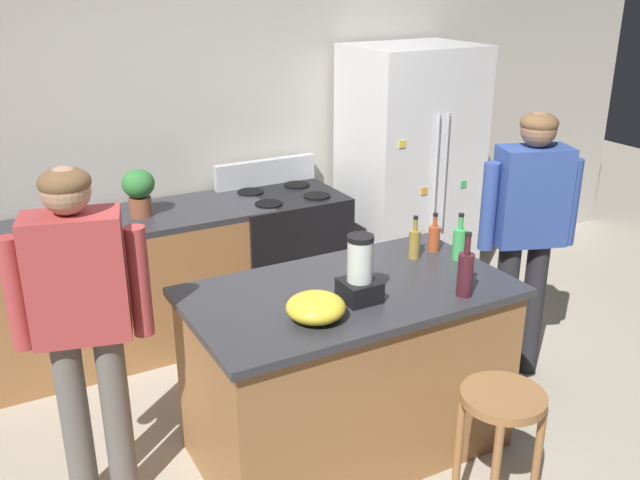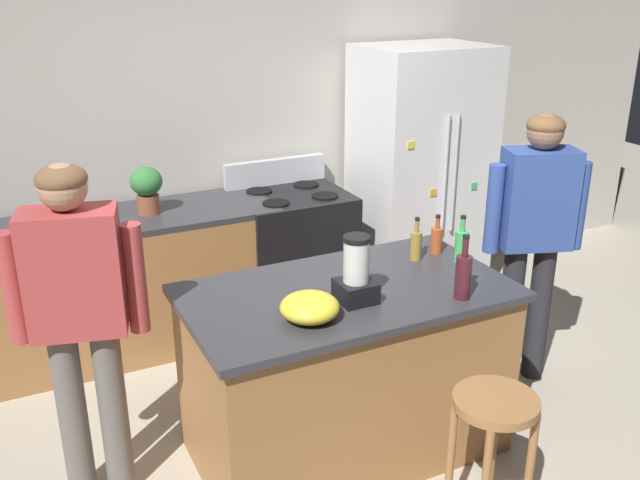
{
  "view_description": "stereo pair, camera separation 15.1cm",
  "coord_description": "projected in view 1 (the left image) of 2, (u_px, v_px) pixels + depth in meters",
  "views": [
    {
      "loc": [
        -1.6,
        -2.64,
        2.35
      ],
      "look_at": [
        0.0,
        0.3,
        1.06
      ],
      "focal_mm": 39.46,
      "sensor_mm": 36.0,
      "label": 1
    },
    {
      "loc": [
        -1.47,
        -2.71,
        2.35
      ],
      "look_at": [
        0.0,
        0.3,
        1.06
      ],
      "focal_mm": 39.46,
      "sensor_mm": 36.0,
      "label": 2
    }
  ],
  "objects": [
    {
      "name": "back_counter_run",
      "position": [
        116.0,
        289.0,
        4.47
      ],
      "size": [
        2.0,
        0.64,
        0.91
      ],
      "color": "#9E6B3D",
      "rests_on": "ground_plane"
    },
    {
      "name": "person_by_sink_right",
      "position": [
        528.0,
        222.0,
        4.07
      ],
      "size": [
        0.59,
        0.34,
        1.63
      ],
      "color": "#26262B",
      "rests_on": "ground_plane"
    },
    {
      "name": "blender_appliance",
      "position": [
        360.0,
        274.0,
        3.23
      ],
      "size": [
        0.17,
        0.17,
        0.32
      ],
      "color": "black",
      "rests_on": "kitchen_island"
    },
    {
      "name": "ground_plane",
      "position": [
        347.0,
        445.0,
        3.73
      ],
      "size": [
        14.0,
        14.0,
        0.0
      ],
      "primitive_type": "plane",
      "color": "#B2A893"
    },
    {
      "name": "bottle_soda",
      "position": [
        459.0,
        243.0,
        3.71
      ],
      "size": [
        0.07,
        0.07,
        0.26
      ],
      "color": "#3FB259",
      "rests_on": "kitchen_island"
    },
    {
      "name": "back_wall",
      "position": [
        205.0,
        126.0,
        4.84
      ],
      "size": [
        8.0,
        0.1,
        2.7
      ],
      "primitive_type": "cube",
      "color": "#BCB7AD",
      "rests_on": "ground_plane"
    },
    {
      "name": "refrigerator",
      "position": [
        409.0,
        173.0,
        5.25
      ],
      "size": [
        0.9,
        0.73,
        1.87
      ],
      "color": "silver",
      "rests_on": "ground_plane"
    },
    {
      "name": "bottle_wine",
      "position": [
        465.0,
        273.0,
        3.29
      ],
      "size": [
        0.08,
        0.08,
        0.32
      ],
      "color": "#471923",
      "rests_on": "kitchen_island"
    },
    {
      "name": "bottle_vinegar",
      "position": [
        415.0,
        243.0,
        3.73
      ],
      "size": [
        0.06,
        0.06,
        0.24
      ],
      "color": "olive",
      "rests_on": "kitchen_island"
    },
    {
      "name": "bar_stool",
      "position": [
        500.0,
        426.0,
        2.98
      ],
      "size": [
        0.36,
        0.36,
        0.7
      ],
      "color": "#9E6B3D",
      "rests_on": "ground_plane"
    },
    {
      "name": "mixing_bowl",
      "position": [
        316.0,
        307.0,
        3.08
      ],
      "size": [
        0.26,
        0.26,
        0.12
      ],
      "primitive_type": "ellipsoid",
      "color": "yellow",
      "rests_on": "kitchen_island"
    },
    {
      "name": "stove_range",
      "position": [
        284.0,
        255.0,
        4.98
      ],
      "size": [
        0.76,
        0.65,
        1.09
      ],
      "color": "black",
      "rests_on": "ground_plane"
    },
    {
      "name": "bottle_cooking_sauce",
      "position": [
        434.0,
        237.0,
        3.83
      ],
      "size": [
        0.06,
        0.06,
        0.22
      ],
      "color": "#B24C26",
      "rests_on": "kitchen_island"
    },
    {
      "name": "person_by_island_left",
      "position": [
        82.0,
        312.0,
        3.0
      ],
      "size": [
        0.59,
        0.31,
        1.63
      ],
      "color": "#66605B",
      "rests_on": "ground_plane"
    },
    {
      "name": "potted_plant",
      "position": [
        139.0,
        189.0,
        4.34
      ],
      "size": [
        0.2,
        0.2,
        0.3
      ],
      "color": "brown",
      "rests_on": "back_counter_run"
    },
    {
      "name": "kitchen_island",
      "position": [
        348.0,
        370.0,
        3.56
      ],
      "size": [
        1.59,
        0.89,
        0.91
      ],
      "color": "#9E6B3D",
      "rests_on": "ground_plane"
    }
  ]
}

